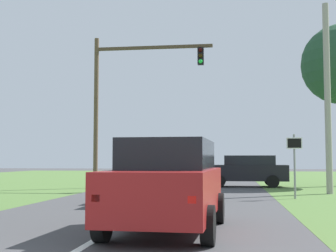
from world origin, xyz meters
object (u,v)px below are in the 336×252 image
red_suv_near (169,183)px  traffic_light (124,90)px  utility_pole_right (328,97)px  keep_moving_sign (295,157)px  pickup_truck_lead (161,175)px  crossing_suv_far (246,170)px

red_suv_near → traffic_light: 15.29m
traffic_light → utility_pole_right: utility_pole_right is taller
traffic_light → keep_moving_sign: bearing=-33.8°
pickup_truck_lead → utility_pole_right: (6.89, 4.34, 3.33)m
pickup_truck_lead → traffic_light: traffic_light is taller
keep_moving_sign → utility_pole_right: 4.34m
red_suv_near → utility_pole_right: utility_pole_right is taller
red_suv_near → utility_pole_right: bearing=63.8°
crossing_suv_far → utility_pole_right: utility_pole_right is taller
keep_moving_sign → crossing_suv_far: keep_moving_sign is taller
traffic_light → utility_pole_right: size_ratio=0.94×
red_suv_near → utility_pole_right: (5.65, 11.49, 3.28)m
traffic_light → crossing_suv_far: (6.46, 2.41, -4.30)m
keep_moving_sign → utility_pole_right: utility_pole_right is taller
traffic_light → utility_pole_right: (9.94, -2.57, -0.92)m
utility_pole_right → traffic_light: bearing=165.5°
traffic_light → utility_pole_right: bearing=-14.5°
crossing_suv_far → utility_pole_right: 6.95m
red_suv_near → keep_moving_sign: 9.46m
red_suv_near → utility_pole_right: 13.21m
pickup_truck_lead → keep_moving_sign: keep_moving_sign is taller
red_suv_near → utility_pole_right: size_ratio=0.56×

